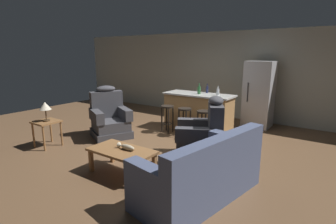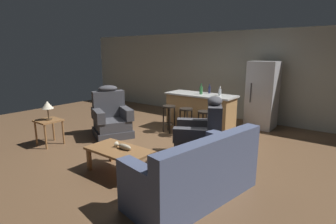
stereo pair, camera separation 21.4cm
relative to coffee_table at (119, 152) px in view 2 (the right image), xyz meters
name	(u,v)px [view 2 (the right image)]	position (x,y,z in m)	size (l,w,h in m)	color
ground_plane	(169,144)	(-0.20, 1.63, -0.36)	(12.00, 12.00, 0.00)	brown
back_wall	(231,75)	(-0.20, 4.76, 0.94)	(12.00, 0.05, 2.60)	#B2B2A3
coffee_table	(119,152)	(0.00, 0.00, 0.00)	(1.10, 0.60, 0.42)	olive
fish_figurine	(123,146)	(0.06, 0.05, 0.10)	(0.34, 0.10, 0.10)	#4C3823
couch	(197,176)	(1.44, 0.09, -0.02)	(1.19, 2.03, 0.94)	#4C5675
recliner_near_lamp	(111,118)	(-1.69, 1.30, 0.06)	(1.13, 1.13, 1.20)	#3D3D42
recliner_near_island	(202,137)	(0.77, 1.37, 0.06)	(1.14, 1.14, 1.20)	#3D3D42
end_table	(49,124)	(-2.25, 0.04, 0.10)	(0.48, 0.48, 0.56)	olive
table_lamp	(47,106)	(-2.22, 0.03, 0.50)	(0.24, 0.24, 0.41)	#4C3823
kitchen_island	(200,112)	(-0.20, 2.98, 0.11)	(1.80, 0.70, 0.95)	#AD7F4C
bar_stool_left	(169,114)	(-0.74, 2.35, 0.11)	(0.32, 0.32, 0.68)	black
bar_stool_middle	(186,117)	(-0.23, 2.35, 0.11)	(0.32, 0.32, 0.68)	black
bar_stool_right	(205,120)	(0.28, 2.35, 0.11)	(0.32, 0.32, 0.68)	black
refrigerator	(262,95)	(0.97, 4.18, 0.52)	(0.70, 0.69, 1.76)	#B7B7BC
bottle_tall_green	(201,90)	(-0.18, 2.95, 0.69)	(0.08, 0.08, 0.27)	#2D6B38
bottle_short_amber	(209,90)	(-0.09, 3.23, 0.68)	(0.06, 0.06, 0.24)	#23284C
bottle_wine_dark	(220,92)	(0.30, 3.04, 0.67)	(0.07, 0.07, 0.22)	silver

